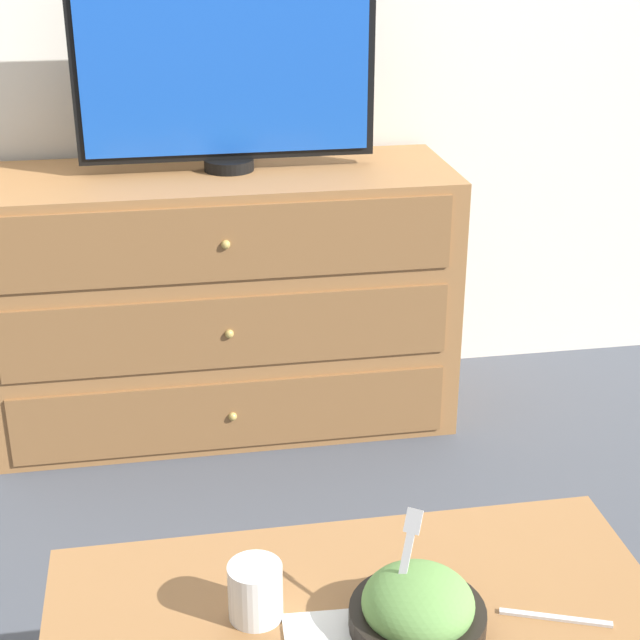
% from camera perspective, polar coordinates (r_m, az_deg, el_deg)
% --- Properties ---
extents(ground_plane, '(12.00, 12.00, 0.00)m').
position_cam_1_polar(ground_plane, '(3.23, -7.10, -3.40)').
color(ground_plane, '#474C56').
extents(dresser, '(1.31, 0.48, 0.76)m').
position_cam_1_polar(dresser, '(2.84, -5.70, 1.13)').
color(dresser, '#9E6B3D').
rests_on(dresser, ground_plane).
extents(tv, '(0.81, 0.14, 0.54)m').
position_cam_1_polar(tv, '(2.70, -5.53, 14.42)').
color(tv, black).
rests_on(tv, dresser).
extents(takeout_bowl, '(0.20, 0.20, 0.17)m').
position_cam_1_polar(takeout_bowl, '(1.50, 5.71, -16.37)').
color(takeout_bowl, black).
rests_on(takeout_bowl, coffee_table).
extents(drink_cup, '(0.08, 0.08, 0.09)m').
position_cam_1_polar(drink_cup, '(1.51, -3.77, -15.63)').
color(drink_cup, beige).
rests_on(drink_cup, coffee_table).
extents(knife, '(0.16, 0.07, 0.01)m').
position_cam_1_polar(knife, '(1.57, 13.55, -16.49)').
color(knife, silver).
rests_on(knife, coffee_table).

